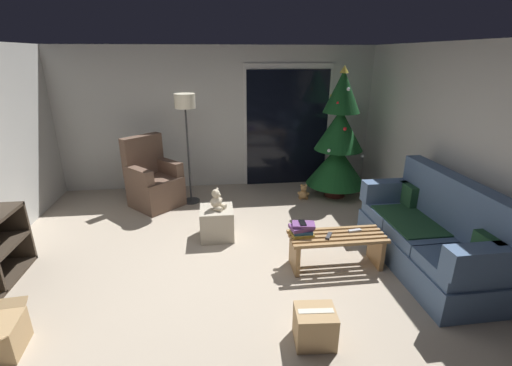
% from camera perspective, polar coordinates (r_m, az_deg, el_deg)
% --- Properties ---
extents(ground_plane, '(7.00, 7.00, 0.00)m').
position_cam_1_polar(ground_plane, '(4.11, -4.52, -14.84)').
color(ground_plane, '#B2A38E').
extents(wall_back, '(5.72, 0.12, 2.50)m').
position_cam_1_polar(wall_back, '(6.53, -6.07, 10.27)').
color(wall_back, beige).
rests_on(wall_back, ground).
extents(wall_right, '(0.12, 6.00, 2.50)m').
position_cam_1_polar(wall_right, '(4.62, 33.23, 2.96)').
color(wall_right, beige).
rests_on(wall_right, ground).
extents(patio_door_frame, '(1.60, 0.02, 2.20)m').
position_cam_1_polar(patio_door_frame, '(6.62, 5.04, 9.12)').
color(patio_door_frame, silver).
rests_on(patio_door_frame, ground).
extents(patio_door_glass, '(1.50, 0.02, 2.10)m').
position_cam_1_polar(patio_door_glass, '(6.61, 5.06, 8.66)').
color(patio_door_glass, black).
rests_on(patio_door_glass, ground).
extents(couch, '(0.81, 1.95, 1.08)m').
position_cam_1_polar(couch, '(4.54, 26.30, -7.61)').
color(couch, slate).
rests_on(couch, ground).
extents(coffee_table, '(1.10, 0.40, 0.41)m').
position_cam_1_polar(coffee_table, '(4.25, 12.82, -9.79)').
color(coffee_table, '#9E7547').
rests_on(coffee_table, ground).
extents(remote_graphite, '(0.12, 0.16, 0.02)m').
position_cam_1_polar(remote_graphite, '(4.12, 11.65, -8.32)').
color(remote_graphite, '#333338').
rests_on(remote_graphite, coffee_table).
extents(remote_silver, '(0.16, 0.06, 0.02)m').
position_cam_1_polar(remote_silver, '(4.30, 15.62, -7.39)').
color(remote_silver, '#ADADB2').
rests_on(remote_silver, coffee_table).
extents(book_stack, '(0.30, 0.23, 0.14)m').
position_cam_1_polar(book_stack, '(4.09, 7.43, -7.35)').
color(book_stack, '#B79333').
rests_on(book_stack, coffee_table).
extents(cell_phone, '(0.08, 0.15, 0.01)m').
position_cam_1_polar(cell_phone, '(4.06, 7.50, -6.36)').
color(cell_phone, black).
rests_on(cell_phone, book_stack).
extents(christmas_tree, '(1.01, 1.01, 2.19)m').
position_cam_1_polar(christmas_tree, '(6.12, 13.16, 6.46)').
color(christmas_tree, '#4C1E19').
rests_on(christmas_tree, ground).
extents(armchair, '(0.97, 0.97, 1.13)m').
position_cam_1_polar(armchair, '(5.97, -16.24, 0.19)').
color(armchair, brown).
rests_on(armchair, ground).
extents(floor_lamp, '(0.32, 0.32, 1.78)m').
position_cam_1_polar(floor_lamp, '(5.69, -11.30, 11.16)').
color(floor_lamp, '#2D2D30').
rests_on(floor_lamp, ground).
extents(ottoman, '(0.44, 0.44, 0.42)m').
position_cam_1_polar(ottoman, '(4.82, -6.30, -6.41)').
color(ottoman, '#B2A893').
rests_on(ottoman, ground).
extents(teddy_bear_cream, '(0.22, 0.21, 0.29)m').
position_cam_1_polar(teddy_bear_cream, '(4.68, -6.35, -2.82)').
color(teddy_bear_cream, beige).
rests_on(teddy_bear_cream, ottoman).
extents(teddy_bear_honey_by_tree, '(0.20, 0.21, 0.29)m').
position_cam_1_polar(teddy_bear_honey_by_tree, '(6.09, 7.65, -1.60)').
color(teddy_bear_honey_by_tree, tan).
rests_on(teddy_bear_honey_by_tree, ground).
extents(cardboard_box_taped_mid_floor, '(0.36, 0.32, 0.32)m').
position_cam_1_polar(cardboard_box_taped_mid_floor, '(3.30, 9.46, -21.82)').
color(cardboard_box_taped_mid_floor, tan).
rests_on(cardboard_box_taped_mid_floor, ground).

